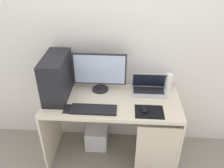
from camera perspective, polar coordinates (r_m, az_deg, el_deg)
ground_plane at (r=2.80m, az=0.00°, el=-16.65°), size 8.00×8.00×0.00m
wall_back at (r=2.34m, az=0.61°, el=11.96°), size 4.00×0.05×2.60m
desk at (r=2.37m, az=0.42°, el=-7.23°), size 1.33×0.60×0.76m
pc_tower at (r=2.30m, az=-13.35°, el=1.66°), size 0.21×0.46×0.42m
monitor at (r=2.32m, az=-3.04°, el=3.08°), size 0.53×0.17×0.41m
laptop at (r=2.42m, az=8.95°, el=-0.88°), size 0.35×0.21×0.21m
speaker at (r=2.45m, az=13.61°, el=0.40°), size 0.07×0.07×0.18m
keyboard at (r=2.15m, az=-4.50°, el=-6.21°), size 0.42×0.14×0.02m
mousepad at (r=2.16m, az=9.09°, el=-6.72°), size 0.26×0.20×0.00m
mouse_left at (r=2.15m, az=7.91°, el=-6.12°), size 0.06×0.10×0.03m
cell_phone at (r=2.20m, az=-10.74°, el=-5.99°), size 0.07×0.13×0.01m
subwoofer at (r=2.82m, az=-3.75°, el=-12.75°), size 0.25×0.25×0.25m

